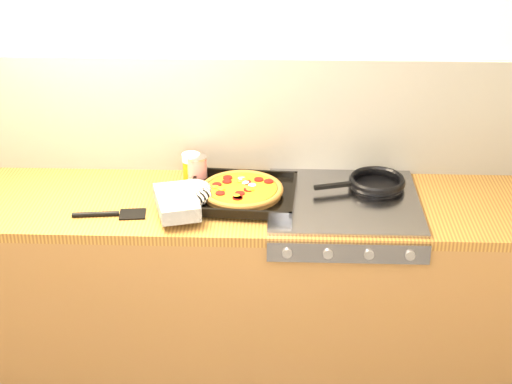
{
  "coord_description": "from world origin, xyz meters",
  "views": [
    {
      "loc": [
        0.2,
        -1.69,
        2.34
      ],
      "look_at": [
        0.1,
        1.08,
        0.95
      ],
      "focal_mm": 55.0,
      "sensor_mm": 36.0,
      "label": 1
    }
  ],
  "objects_px": {
    "frying_pan": "(376,183)",
    "juice_glass": "(191,167)",
    "tomato_can": "(197,170)",
    "pizza_on_tray": "(224,193)"
  },
  "relations": [
    {
      "from": "pizza_on_tray",
      "to": "juice_glass",
      "type": "distance_m",
      "value": 0.25
    },
    {
      "from": "frying_pan",
      "to": "tomato_can",
      "type": "height_order",
      "value": "tomato_can"
    },
    {
      "from": "tomato_can",
      "to": "juice_glass",
      "type": "bearing_deg",
      "value": 151.05
    },
    {
      "from": "frying_pan",
      "to": "juice_glass",
      "type": "height_order",
      "value": "juice_glass"
    },
    {
      "from": "juice_glass",
      "to": "pizza_on_tray",
      "type": "bearing_deg",
      "value": -52.6
    },
    {
      "from": "pizza_on_tray",
      "to": "frying_pan",
      "type": "height_order",
      "value": "pizza_on_tray"
    },
    {
      "from": "frying_pan",
      "to": "tomato_can",
      "type": "bearing_deg",
      "value": 176.15
    },
    {
      "from": "pizza_on_tray",
      "to": "tomato_can",
      "type": "xyz_separation_m",
      "value": [
        -0.13,
        0.18,
        0.01
      ]
    },
    {
      "from": "pizza_on_tray",
      "to": "juice_glass",
      "type": "relative_size",
      "value": 4.63
    },
    {
      "from": "frying_pan",
      "to": "juice_glass",
      "type": "bearing_deg",
      "value": 175.21
    }
  ]
}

